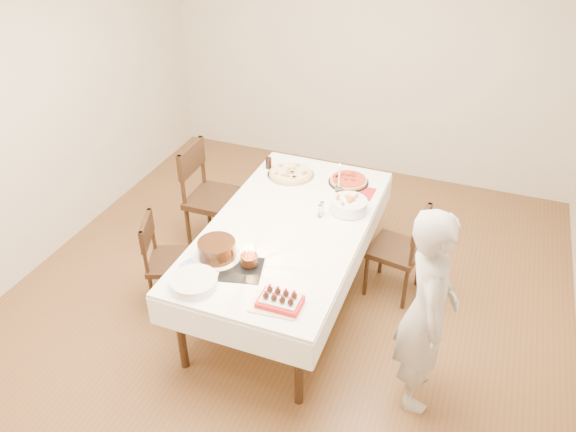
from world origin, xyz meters
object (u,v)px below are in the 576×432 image
(dining_table, at_px, (288,263))
(layer_cake, at_px, (217,250))
(person, at_px, (427,312))
(pizza_white, at_px, (291,173))
(taper_candle, at_px, (339,178))
(chair_left_savory, at_px, (216,199))
(pasta_bowl, at_px, (349,205))
(chair_right_savory, at_px, (396,250))
(birthday_cake, at_px, (249,256))
(pizza_pepperoni, at_px, (349,180))
(cola_glass, at_px, (269,163))
(strawberry_box, at_px, (280,301))
(chair_left_dessert, at_px, (174,262))

(dining_table, height_order, layer_cake, layer_cake)
(person, height_order, pizza_white, person)
(taper_candle, relative_size, layer_cake, 0.81)
(chair_left_savory, bearing_deg, pasta_bowl, 172.83)
(dining_table, xyz_separation_m, chair_right_savory, (0.77, 0.42, 0.05))
(taper_candle, xyz_separation_m, birthday_cake, (-0.29, -1.15, -0.06))
(pizza_pepperoni, bearing_deg, dining_table, -108.18)
(cola_glass, distance_m, birthday_cake, 1.38)
(taper_candle, bearing_deg, cola_glass, 166.70)
(chair_left_savory, height_order, pizza_white, chair_left_savory)
(chair_right_savory, relative_size, birthday_cake, 6.33)
(chair_left_savory, relative_size, taper_candle, 3.72)
(dining_table, distance_m, pasta_bowl, 0.67)
(taper_candle, height_order, birthday_cake, taper_candle)
(pasta_bowl, bearing_deg, taper_candle, 122.41)
(pizza_white, distance_m, pizza_pepperoni, 0.51)
(chair_left_savory, xyz_separation_m, person, (2.02, -1.05, 0.24))
(dining_table, bearing_deg, person, -26.48)
(birthday_cake, relative_size, strawberry_box, 0.49)
(chair_left_dessert, relative_size, person, 0.55)
(chair_left_savory, relative_size, strawberry_box, 3.69)
(chair_right_savory, bearing_deg, pizza_pepperoni, 154.70)
(chair_right_savory, xyz_separation_m, strawberry_box, (-0.50, -1.27, 0.36))
(pizza_white, bearing_deg, layer_cake, -93.14)
(chair_left_savory, distance_m, pizza_white, 0.72)
(chair_right_savory, xyz_separation_m, pizza_pepperoni, (-0.52, 0.35, 0.35))
(chair_left_savory, bearing_deg, cola_glass, -144.94)
(person, bearing_deg, chair_left_savory, 50.70)
(chair_left_savory, height_order, taper_candle, taper_candle)
(chair_right_savory, relative_size, cola_glass, 8.33)
(layer_cake, relative_size, birthday_cake, 2.53)
(dining_table, height_order, pizza_pepperoni, pizza_pepperoni)
(taper_candle, xyz_separation_m, strawberry_box, (0.05, -1.45, -0.10))
(chair_left_dessert, bearing_deg, dining_table, -179.13)
(pizza_white, xyz_separation_m, strawberry_box, (0.52, -1.56, 0.01))
(pizza_white, xyz_separation_m, layer_cake, (-0.07, -1.27, 0.04))
(chair_right_savory, height_order, birthday_cake, birthday_cake)
(chair_left_savory, height_order, pasta_bowl, chair_left_savory)
(person, distance_m, pizza_white, 1.90)
(pizza_white, relative_size, pizza_pepperoni, 1.19)
(chair_left_savory, relative_size, pizza_pepperoni, 2.93)
(chair_right_savory, distance_m, person, 1.11)
(chair_left_savory, relative_size, cola_glass, 9.98)
(dining_table, bearing_deg, pasta_bowl, 42.83)
(chair_left_savory, height_order, person, person)
(chair_left_dessert, relative_size, birthday_cake, 6.10)
(dining_table, xyz_separation_m, pizza_pepperoni, (0.26, 0.78, 0.40))
(chair_left_dessert, relative_size, layer_cake, 2.42)
(chair_left_dessert, height_order, pizza_pepperoni, chair_left_dessert)
(chair_left_savory, xyz_separation_m, chair_left_dessert, (0.03, -0.82, -0.10))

